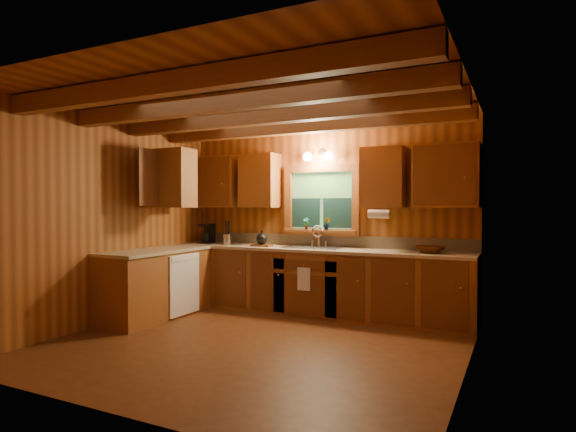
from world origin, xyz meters
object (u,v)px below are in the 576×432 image
(cutting_board, at_px, (262,245))
(wicker_basket, at_px, (430,249))
(coffee_maker, at_px, (208,233))
(sink, at_px, (314,251))

(cutting_board, bearing_deg, wicker_basket, -3.97)
(coffee_maker, bearing_deg, cutting_board, -16.90)
(coffee_maker, distance_m, cutting_board, 1.04)
(coffee_maker, bearing_deg, wicker_basket, -10.72)
(sink, height_order, cutting_board, sink)
(coffee_maker, relative_size, cutting_board, 1.10)
(coffee_maker, relative_size, wicker_basket, 0.86)
(sink, height_order, wicker_basket, sink)
(sink, relative_size, cutting_board, 2.99)
(cutting_board, relative_size, wicker_basket, 0.78)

